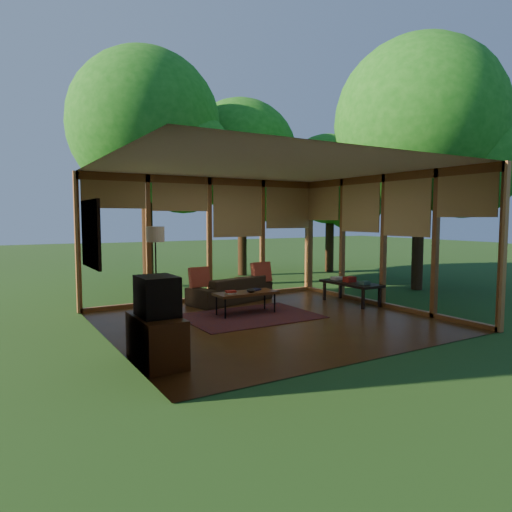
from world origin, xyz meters
TOP-DOWN VIEW (x-y plane):
  - floor at (0.00, 0.00)m, footprint 5.50×5.50m
  - ceiling at (0.00, 0.00)m, footprint 5.50×5.50m
  - wall_left at (-2.75, 0.00)m, footprint 0.04×5.00m
  - wall_front at (0.00, -2.50)m, footprint 5.50×0.04m
  - window_wall_back at (0.00, 2.50)m, footprint 5.50×0.12m
  - window_wall_right at (2.75, 0.00)m, footprint 0.12×5.00m
  - exterior_lawn at (8.00, 8.00)m, footprint 40.00×40.00m
  - tree_nw at (-0.58, 5.13)m, footprint 3.90×3.90m
  - tree_ne at (2.77, 6.07)m, footprint 3.56×3.56m
  - tree_se at (5.08, 1.13)m, footprint 4.16×4.16m
  - tree_far at (5.65, 5.32)m, footprint 2.96×2.96m
  - rug at (-0.10, 0.54)m, footprint 2.39×1.69m
  - sofa at (0.26, 2.00)m, footprint 2.03×1.22m
  - pillow_left at (-0.49, 1.95)m, footprint 0.42×0.22m
  - pillow_right at (1.01, 1.95)m, footprint 0.44×0.24m
  - ct_book_lower at (-0.42, 0.70)m, footprint 0.20×0.16m
  - ct_book_upper at (-0.42, 0.70)m, footprint 0.20×0.17m
  - ct_book_side at (0.18, 0.83)m, footprint 0.24×0.21m
  - ct_bowl at (-0.02, 0.65)m, footprint 0.16×0.16m
  - media_cabinet at (-2.47, -1.20)m, footprint 0.50×1.00m
  - television at (-2.45, -1.20)m, footprint 0.45×0.55m
  - console_book_a at (2.40, 0.16)m, footprint 0.21×0.17m
  - console_book_b at (2.40, 0.61)m, footprint 0.25×0.19m
  - console_book_c at (2.40, 1.01)m, footprint 0.24×0.17m
  - floor_lamp at (-1.39, 2.02)m, footprint 0.36×0.36m
  - coffee_table at (-0.07, 0.75)m, footprint 1.20×0.50m
  - side_console at (2.40, 0.56)m, footprint 0.60×1.40m
  - wall_painting at (-2.71, 1.40)m, footprint 0.06×1.35m

SIDE VIEW (x-z plane):
  - exterior_lawn at x=8.00m, z-range -0.01..-0.01m
  - floor at x=0.00m, z-range 0.00..0.00m
  - rug at x=-0.10m, z-range 0.00..0.01m
  - sofa at x=0.26m, z-range 0.00..0.56m
  - media_cabinet at x=-2.47m, z-range 0.00..0.60m
  - coffee_table at x=-0.07m, z-range 0.18..0.60m
  - side_console at x=2.40m, z-range 0.18..0.64m
  - ct_book_lower at x=-0.42m, z-range 0.42..0.45m
  - ct_book_side at x=0.18m, z-range 0.42..0.46m
  - ct_bowl at x=-0.02m, z-range 0.42..0.50m
  - ct_book_upper at x=-0.42m, z-range 0.45..0.49m
  - console_book_c at x=2.40m, z-range 0.46..0.52m
  - console_book_a at x=2.40m, z-range 0.46..0.53m
  - console_book_b at x=2.40m, z-range 0.46..0.56m
  - pillow_left at x=-0.49m, z-range 0.37..0.81m
  - pillow_right at x=1.01m, z-range 0.37..0.83m
  - television at x=-2.45m, z-range 0.60..1.10m
  - wall_left at x=-2.75m, z-range 0.00..2.70m
  - wall_front at x=0.00m, z-range 0.00..2.70m
  - window_wall_back at x=0.00m, z-range 0.00..2.70m
  - window_wall_right at x=2.75m, z-range 0.00..2.70m
  - floor_lamp at x=-1.39m, z-range 0.58..2.23m
  - wall_painting at x=-2.71m, z-range 0.98..2.12m
  - ceiling at x=0.00m, z-range 2.70..2.70m
  - tree_far at x=5.65m, z-range 0.80..5.38m
  - tree_ne at x=2.77m, z-range 0.97..6.49m
  - tree_se at x=5.08m, z-range 1.03..7.27m
  - tree_nw at x=-0.58m, z-range 1.11..7.26m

